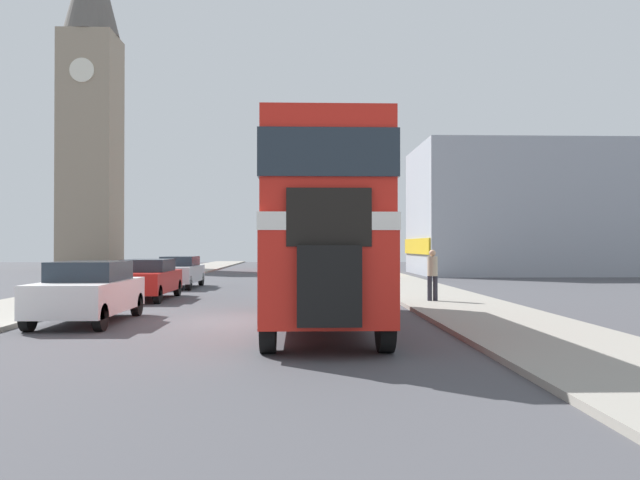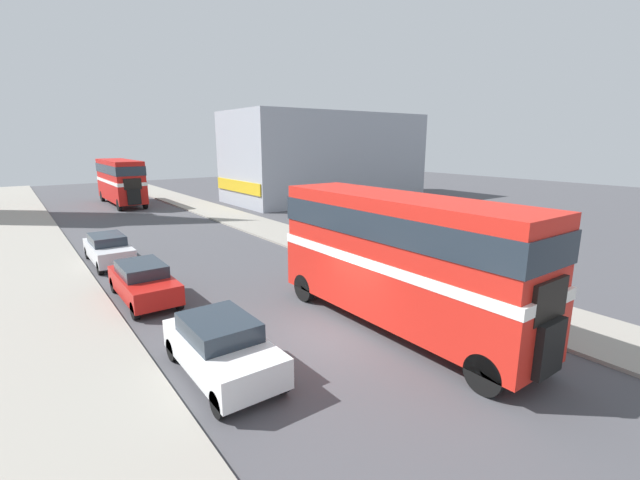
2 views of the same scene
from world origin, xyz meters
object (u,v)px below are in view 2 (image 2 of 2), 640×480
at_px(bus_distant, 120,178).
at_px(pedestrian_walking, 372,247).
at_px(car_parked_mid, 143,281).
at_px(car_parked_near, 222,347).
at_px(car_parked_far, 108,249).
at_px(double_decker_bus, 400,252).

relative_size(bus_distant, pedestrian_walking, 5.70).
relative_size(car_parked_mid, pedestrian_walking, 2.52).
height_order(car_parked_near, car_parked_far, car_parked_near).
relative_size(bus_distant, car_parked_far, 2.25).
xyz_separation_m(bus_distant, car_parked_mid, (-5.13, -27.63, -1.77)).
bearing_deg(pedestrian_walking, car_parked_far, 139.63).
height_order(bus_distant, pedestrian_walking, bus_distant).
xyz_separation_m(bus_distant, car_parked_near, (-4.94, -34.52, -1.74)).
relative_size(car_parked_mid, car_parked_far, 0.99).
relative_size(double_decker_bus, car_parked_near, 2.40).
bearing_deg(double_decker_bus, bus_distant, 91.46).
bearing_deg(car_parked_far, car_parked_mid, -89.52).
distance_m(double_decker_bus, car_parked_mid, 9.86).
height_order(car_parked_near, car_parked_mid, car_parked_near).
xyz_separation_m(car_parked_mid, car_parked_far, (-0.05, 6.33, 0.00)).
bearing_deg(car_parked_far, car_parked_near, -88.91).
distance_m(car_parked_mid, car_parked_far, 6.33).
relative_size(double_decker_bus, pedestrian_walking, 5.75).
bearing_deg(car_parked_near, car_parked_mid, 91.65).
distance_m(bus_distant, car_parked_mid, 28.16).
relative_size(double_decker_bus, bus_distant, 1.01).
bearing_deg(bus_distant, car_parked_far, -103.69).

